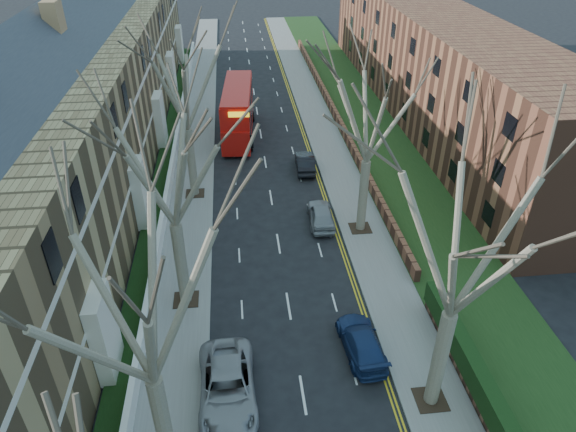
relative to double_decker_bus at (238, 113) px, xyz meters
name	(u,v)px	position (x,y,z in m)	size (l,w,h in m)	color
pavement_left	(197,136)	(-3.97, 0.06, -2.16)	(3.00, 102.00, 0.12)	slate
pavement_right	(323,130)	(8.03, 0.06, -2.16)	(3.00, 102.00, 0.12)	slate
terrace_left	(81,116)	(-11.62, -7.94, 3.31)	(9.70, 78.00, 13.60)	olive
flats_right	(432,63)	(19.49, 4.06, 2.76)	(13.97, 54.00, 10.00)	brown
front_wall_left	(172,171)	(-5.62, -7.94, -1.60)	(0.30, 78.00, 1.00)	white
grass_verge_right	(369,127)	(12.53, 0.06, -2.07)	(6.00, 102.00, 0.06)	#1A3613
tree_left_mid	(134,287)	(-3.67, -32.94, 7.33)	(10.50, 10.50, 14.71)	brown
tree_left_far	(165,153)	(-3.67, -22.94, 7.02)	(10.15, 10.15, 14.22)	brown
tree_left_dist	(181,70)	(-3.67, -10.94, 7.33)	(10.50, 10.50, 14.71)	brown
tree_right_mid	(470,227)	(7.73, -30.94, 7.33)	(10.50, 10.50, 14.71)	brown
tree_right_far	(372,99)	(7.73, -16.94, 7.02)	(10.15, 10.15, 14.22)	brown
double_decker_bus	(238,113)	(0.00, 0.00, 0.00)	(3.33, 10.96, 4.53)	#BA120D
car_left_far	(228,387)	(-1.39, -29.74, -1.46)	(2.54, 5.52, 1.53)	gray
car_right_near	(361,342)	(5.27, -27.64, -1.59)	(1.79, 4.41, 1.28)	navy
car_right_mid	(321,215)	(5.19, -15.83, -1.52)	(1.67, 4.14, 1.41)	gray
car_right_far	(305,162)	(5.19, -7.74, -1.55)	(1.43, 4.10, 1.35)	black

